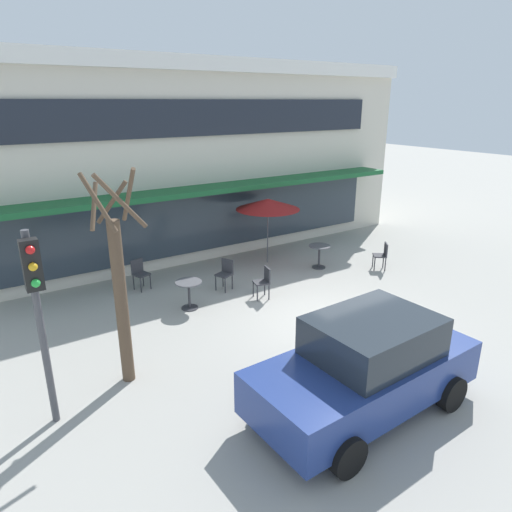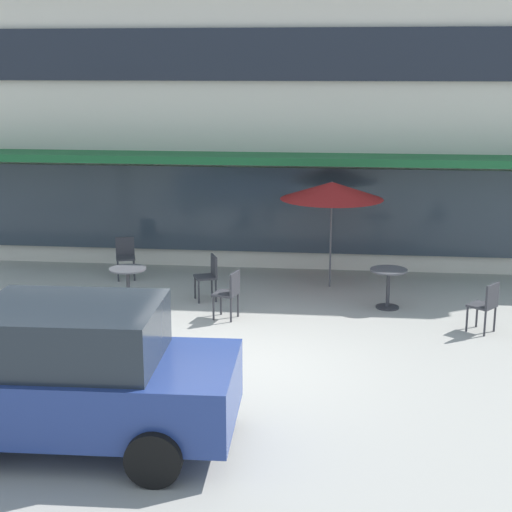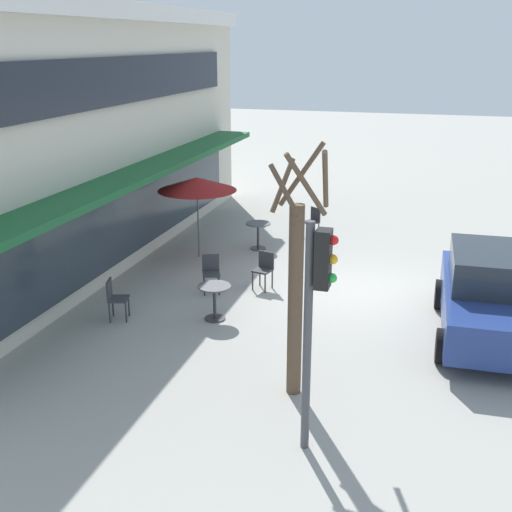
% 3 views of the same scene
% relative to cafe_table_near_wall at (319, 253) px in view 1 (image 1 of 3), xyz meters
% --- Properties ---
extents(ground_plane, '(80.00, 80.00, 0.00)m').
position_rel_cafe_table_near_wall_xyz_m(ground_plane, '(-2.49, -3.24, -0.52)').
color(ground_plane, '#9E9B93').
extents(building_facade, '(16.83, 9.10, 6.54)m').
position_rel_cafe_table_near_wall_xyz_m(building_facade, '(-2.49, 6.72, 2.76)').
color(building_facade, beige).
rests_on(building_facade, ground).
extents(cafe_table_near_wall, '(0.70, 0.70, 0.76)m').
position_rel_cafe_table_near_wall_xyz_m(cafe_table_near_wall, '(0.00, 0.00, 0.00)').
color(cafe_table_near_wall, '#333338').
rests_on(cafe_table_near_wall, ground).
extents(cafe_table_streetside, '(0.70, 0.70, 0.76)m').
position_rel_cafe_table_near_wall_xyz_m(cafe_table_streetside, '(-4.91, -0.47, 0.00)').
color(cafe_table_streetside, '#333338').
rests_on(cafe_table_streetside, ground).
extents(patio_umbrella_green_folded, '(2.10, 2.10, 2.20)m').
position_rel_cafe_table_near_wall_xyz_m(patio_umbrella_green_folded, '(-1.12, 1.35, 1.51)').
color(patio_umbrella_green_folded, '#4C4C51').
rests_on(patio_umbrella_green_folded, ground).
extents(cafe_chair_0, '(0.56, 0.56, 0.89)m').
position_rel_cafe_table_near_wall_xyz_m(cafe_chair_0, '(1.59, -1.24, 0.01)').
color(cafe_chair_0, '#333338').
rests_on(cafe_chair_0, ground).
extents(cafe_chair_1, '(0.49, 0.49, 0.89)m').
position_rel_cafe_table_near_wall_xyz_m(cafe_chair_1, '(-2.89, -0.98, 0.01)').
color(cafe_chair_1, '#333338').
rests_on(cafe_chair_1, ground).
extents(cafe_chair_2, '(0.52, 0.52, 0.89)m').
position_rel_cafe_table_near_wall_xyz_m(cafe_chair_2, '(-3.46, 0.14, 0.01)').
color(cafe_chair_2, '#333338').
rests_on(cafe_chair_2, ground).
extents(cafe_chair_3, '(0.50, 0.50, 0.89)m').
position_rel_cafe_table_near_wall_xyz_m(cafe_chair_3, '(-5.52, 1.53, 0.01)').
color(cafe_chair_3, '#333338').
rests_on(cafe_chair_3, ground).
extents(parked_sedan, '(4.25, 2.12, 1.76)m').
position_rel_cafe_table_near_wall_xyz_m(parked_sedan, '(-4.17, -5.96, 0.36)').
color(parked_sedan, navy).
rests_on(parked_sedan, ground).
extents(street_tree, '(0.99, 0.94, 4.17)m').
position_rel_cafe_table_near_wall_xyz_m(street_tree, '(-7.34, -2.75, 1.41)').
color(street_tree, brown).
rests_on(street_tree, ground).
extents(traffic_light_pole, '(0.26, 0.44, 3.40)m').
position_rel_cafe_table_near_wall_xyz_m(traffic_light_pole, '(-8.79, -3.34, 1.78)').
color(traffic_light_pole, '#47474C').
rests_on(traffic_light_pole, ground).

